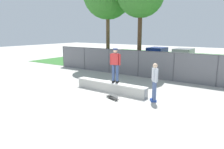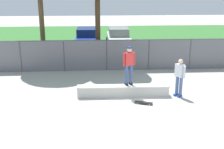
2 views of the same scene
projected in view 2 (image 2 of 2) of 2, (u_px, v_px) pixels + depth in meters
The scene contains 9 objects.
ground_plane at pixel (144, 112), 11.95m from camera, with size 80.00×80.00×0.00m, color #ADAAA3.
grass_strip at pixel (116, 40), 27.69m from camera, with size 30.22×20.00×0.02m, color #336B2D.
concrete_ledge at pixel (123, 91), 13.56m from camera, with size 4.36×0.53×0.53m.
skateboarder at pixel (129, 64), 13.26m from camera, with size 0.59×0.36×1.84m.
skateboard at pixel (144, 103), 12.70m from camera, with size 0.82×0.45×0.09m.
chainlink_fence at pixel (128, 54), 17.57m from camera, with size 18.29×0.07×1.92m.
car_blue at pixel (87, 38), 24.12m from camera, with size 2.05×4.21×1.66m.
car_white at pixel (118, 37), 24.25m from camera, with size 2.05×4.21×1.66m.
bystander at pixel (180, 76), 13.33m from camera, with size 0.42×0.51×1.82m.
Camera 2 is at (-2.02, -10.84, 5.05)m, focal length 45.84 mm.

